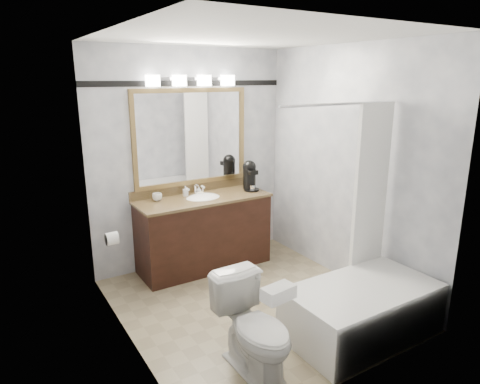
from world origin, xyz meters
name	(u,v)px	position (x,y,z in m)	size (l,w,h in m)	color
room	(252,181)	(0.00, 0.00, 1.25)	(2.42, 2.62, 2.52)	gray
vanity	(204,231)	(0.00, 1.02, 0.44)	(1.53, 0.58, 0.97)	black
mirror	(191,137)	(0.00, 1.28, 1.50)	(1.40, 0.04, 1.10)	olive
vanity_light_bar	(192,80)	(0.00, 1.23, 2.13)	(1.02, 0.14, 0.12)	silver
accent_stripe	(189,83)	(0.00, 1.29, 2.10)	(2.40, 0.01, 0.06)	black
bathtub	(362,303)	(0.55, -0.90, 0.28)	(1.30, 0.75, 1.96)	white
tp_roll	(112,239)	(-1.14, 0.66, 0.70)	(0.12, 0.12, 0.11)	white
toilet	(255,328)	(-0.52, -0.85, 0.37)	(0.41, 0.72, 0.73)	white
tissue_box	(278,293)	(-0.52, -1.12, 0.78)	(0.23, 0.12, 0.09)	white
coffee_maker	(250,175)	(0.64, 1.03, 1.03)	(0.18, 0.23, 0.36)	black
cup_left	(157,197)	(-0.49, 1.16, 0.89)	(0.11, 0.11, 0.08)	white
soap_bottle_a	(185,191)	(-0.14, 1.18, 0.91)	(0.05, 0.05, 0.11)	white
soap_bottle_b	(199,190)	(0.04, 1.21, 0.89)	(0.06, 0.06, 0.08)	white
soap_bar	(200,194)	(0.02, 1.13, 0.86)	(0.09, 0.05, 0.03)	beige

